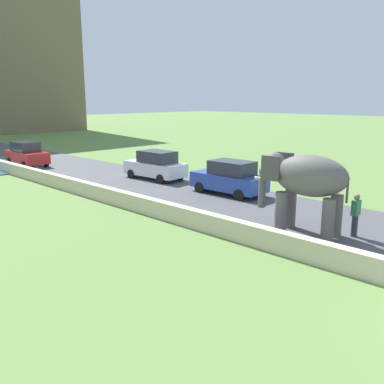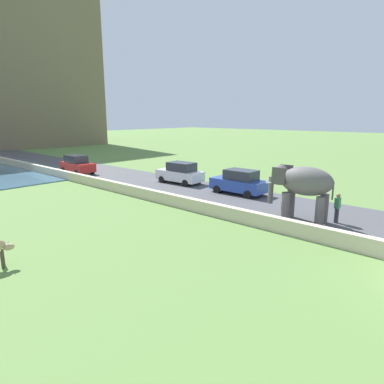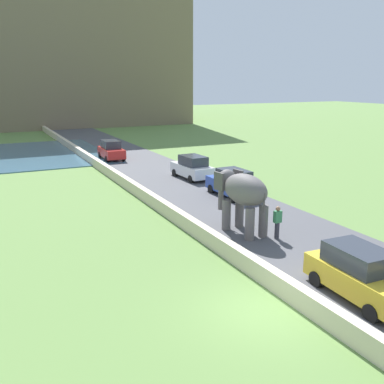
% 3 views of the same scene
% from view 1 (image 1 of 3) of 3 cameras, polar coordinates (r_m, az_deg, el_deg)
% --- Properties ---
extents(road_surface, '(7.00, 120.00, 0.06)m').
position_cam_1_polar(road_surface, '(26.00, -9.68, 1.68)').
color(road_surface, '#4C4C51').
rests_on(road_surface, ground).
extents(barrier_wall, '(0.40, 110.00, 0.74)m').
position_cam_1_polar(barrier_wall, '(22.24, -14.55, 0.47)').
color(barrier_wall, beige).
rests_on(barrier_wall, ground).
extents(elephant, '(1.74, 3.55, 2.99)m').
position_cam_1_polar(elephant, '(15.55, 15.11, 1.52)').
color(elephant, '#605B5B').
rests_on(elephant, ground).
extents(person_beside_elephant, '(0.36, 0.22, 1.63)m').
position_cam_1_polar(person_beside_elephant, '(16.01, 21.48, -2.90)').
color(person_beside_elephant, '#33333D').
rests_on(person_beside_elephant, ground).
extents(car_white, '(1.95, 4.08, 1.80)m').
position_cam_1_polar(car_white, '(25.70, -5.00, 3.65)').
color(car_white, white).
rests_on(car_white, ground).
extents(car_red, '(1.86, 4.04, 1.80)m').
position_cam_1_polar(car_red, '(33.20, -21.70, 4.86)').
color(car_red, red).
rests_on(car_red, ground).
extents(car_blue, '(1.85, 4.03, 1.80)m').
position_cam_1_polar(car_blue, '(21.68, 5.16, 1.94)').
color(car_blue, '#2D4CA8').
rests_on(car_blue, ground).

